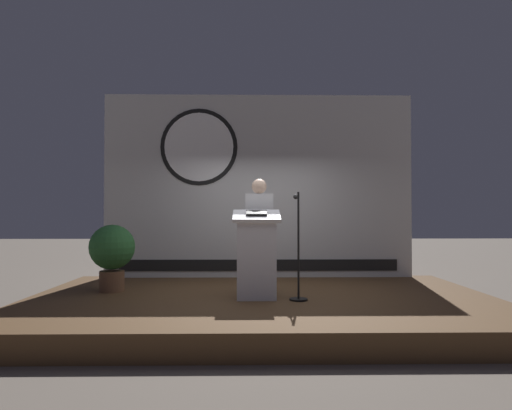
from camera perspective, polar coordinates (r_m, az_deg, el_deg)
The scene contains 7 objects.
ground_plane at distance 6.48m, azimuth 0.71°, elevation -13.95°, with size 40.00×40.00×0.00m, color #6B6056.
stage_platform at distance 6.45m, azimuth 0.71°, elevation -12.65°, with size 6.40×4.00×0.30m, color brown.
banner_display at distance 8.18m, azimuth 0.09°, elevation 2.47°, with size 5.54×0.12×3.29m.
podium at distance 6.13m, azimuth 0.06°, elevation -6.35°, with size 0.64×0.50×1.20m.
speaker_person at distance 6.59m, azimuth 0.40°, elevation -3.70°, with size 0.40×0.26×1.65m.
microphone_stand at distance 6.07m, azimuth 5.33°, elevation -7.20°, with size 0.24×0.50×1.43m.
potted_plant at distance 7.01m, azimuth -17.70°, elevation -5.56°, with size 0.66×0.66×0.98m.
Camera 1 is at (-0.18, -6.32, 1.44)m, focal length 31.72 mm.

